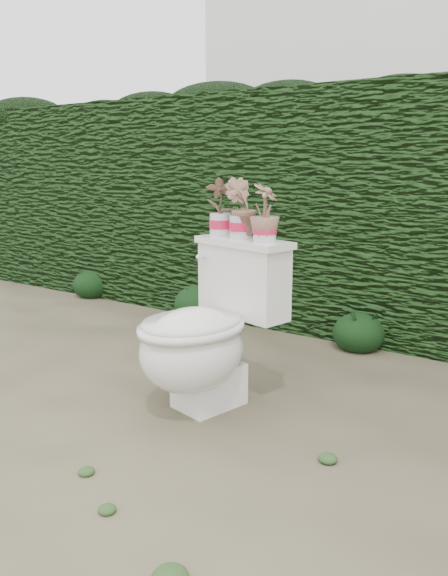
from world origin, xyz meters
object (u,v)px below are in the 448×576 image
Objects in this scene: potted_plant_left at (220,208)px; potted_plant_center at (241,210)px; toilet at (206,334)px; potted_plant_right at (265,215)px.

potted_plant_left is 1.00× the size of potted_plant_center.
potted_plant_left is 0.14m from potted_plant_center.
toilet is 2.86× the size of potted_plant_center.
potted_plant_right is (0.29, -0.07, -0.01)m from potted_plant_left.
toilet is 2.88× the size of potted_plant_left.
potted_plant_center is at bearing 94.80° from toilet.
toilet is at bearing 82.00° from potted_plant_left.
potted_plant_left is at bearing -28.66° from potted_plant_center.
potted_plant_center is (0.14, -0.03, 0.00)m from potted_plant_left.
potted_plant_center reaches higher than potted_plant_left.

